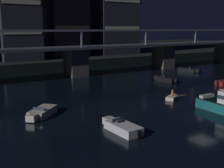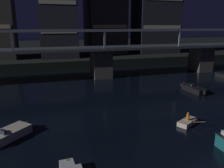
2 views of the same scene
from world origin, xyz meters
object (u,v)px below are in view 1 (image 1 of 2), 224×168
Objects in this scene: speedboat_mid_left at (166,79)px; speedboat_mid_right at (42,112)px; river_bridge at (76,56)px; speedboat_near_center at (189,70)px; dinghy_with_paddler at (173,97)px; speedboat_mid_center at (122,127)px.

speedboat_mid_right is at bearing -162.31° from speedboat_mid_left.
river_bridge is 19.46× the size of speedboat_near_center.
speedboat_mid_left is (-12.32, -6.11, 0.00)m from speedboat_near_center.
dinghy_with_paddler reaches higher than speedboat_mid_left.
speedboat_mid_right is (-26.12, -8.33, 0.00)m from speedboat_mid_left.
river_bridge is at bearing 161.11° from speedboat_near_center.
speedboat_near_center is at bearing 38.67° from dinghy_with_paddler.
river_bridge is 19.13× the size of speedboat_mid_center.
speedboat_near_center is 41.06m from speedboat_mid_right.
speedboat_mid_right is (-14.64, -22.58, -3.74)m from river_bridge.
speedboat_near_center is 1.16× the size of speedboat_mid_right.
speedboat_mid_left is 27.41m from speedboat_mid_right.
speedboat_mid_right is at bearing 173.47° from dinghy_with_paddler.
speedboat_mid_center is (-33.55, -23.22, 0.00)m from speedboat_near_center.
speedboat_mid_center is (-21.23, -17.11, 0.00)m from speedboat_mid_left.
speedboat_near_center and speedboat_mid_left have the same top height.
river_bridge reaches higher than speedboat_near_center.
dinghy_with_paddler is at bearing -6.53° from speedboat_mid_right.
river_bridge is at bearing 128.84° from speedboat_mid_left.
river_bridge is 22.58× the size of speedboat_mid_right.
river_bridge is 35.48× the size of dinghy_with_paddler.
river_bridge is at bearing 97.41° from dinghy_with_paddler.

